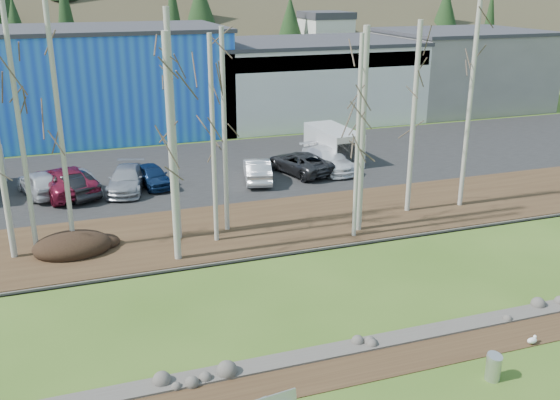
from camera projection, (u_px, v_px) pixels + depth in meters
name	position (u px, v px, depth m)	size (l,w,h in m)	color
dirt_strip	(372.00, 363.00, 20.00)	(80.00, 1.80, 0.03)	#382616
near_bank_rocks	(358.00, 347.00, 20.90)	(80.00, 0.80, 0.50)	#47423D
river	(313.00, 293.00, 24.56)	(80.00, 8.00, 0.90)	black
far_bank_rocks	(279.00, 253.00, 28.21)	(80.00, 0.80, 0.46)	#47423D
far_bank	(258.00, 226.00, 31.04)	(80.00, 7.00, 0.15)	#382616
parking_lot	(210.00, 170.00, 40.41)	(80.00, 14.00, 0.14)	black
building_blue	(95.00, 80.00, 49.69)	(20.40, 12.24, 8.30)	blue
building_white	(305.00, 79.00, 55.48)	(18.36, 12.24, 6.80)	silver
building_grey	(459.00, 69.00, 60.35)	(14.28, 12.24, 7.30)	slate
litter_bin	(493.00, 368.00, 19.08)	(0.46, 0.46, 0.80)	#B3B5B8
seagull	(532.00, 340.00, 20.99)	(0.43, 0.21, 0.32)	gold
dirt_mound	(72.00, 245.00, 27.82)	(3.44, 2.43, 0.67)	black
birch_1	(20.00, 130.00, 25.87)	(0.22, 0.22, 11.21)	beige
birch_2	(173.00, 129.00, 27.74)	(0.27, 0.27, 10.47)	beige
birch_3	(213.00, 142.00, 27.68)	(0.21, 0.21, 9.42)	beige
birch_4	(172.00, 151.00, 25.69)	(0.30, 0.30, 9.65)	beige
birch_5	(225.00, 133.00, 28.93)	(0.22, 0.22, 9.60)	beige
birch_6	(358.00, 140.00, 28.19)	(0.20, 0.20, 9.37)	beige
birch_7	(362.00, 133.00, 28.90)	(0.31, 0.31, 9.64)	beige
birch_8	(413.00, 120.00, 31.42)	(0.25, 0.25, 9.74)	beige
birch_9	(469.00, 107.00, 32.05)	(0.24, 0.24, 10.70)	beige
birch_10	(60.00, 128.00, 26.36)	(0.22, 0.22, 11.21)	beige
car_0	(39.00, 183.00, 35.12)	(1.70, 4.22, 1.44)	silver
car_1	(70.00, 185.00, 34.88)	(1.51, 4.34, 1.43)	black
car_2	(65.00, 180.00, 35.40)	(2.59, 5.63, 1.56)	maroon
car_3	(127.00, 179.00, 35.96)	(1.91, 4.69, 1.36)	#9EA0A6
car_4	(152.00, 176.00, 36.75)	(1.52, 3.77, 1.28)	#10254B
car_5	(257.00, 170.00, 37.67)	(1.50, 4.29, 1.41)	silver
car_6	(300.00, 163.00, 39.25)	(2.26, 4.91, 1.36)	#29292B
car_7	(328.00, 160.00, 39.82)	(2.00, 4.92, 1.43)	white
car_8	(77.00, 180.00, 35.75)	(1.70, 4.22, 1.44)	silver
van_white	(335.00, 145.00, 41.74)	(2.36, 5.14, 2.20)	white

